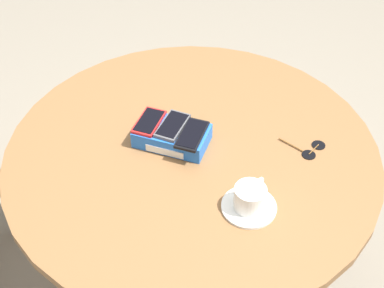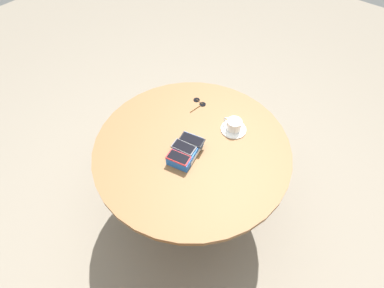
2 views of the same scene
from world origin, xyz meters
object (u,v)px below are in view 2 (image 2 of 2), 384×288
(phone_gray, at_px, (184,147))
(saucer, at_px, (233,129))
(phone_box, at_px, (185,151))
(phone_black, at_px, (192,139))
(sunglasses, at_px, (199,103))
(coffee_cup, at_px, (234,125))
(phone_red, at_px, (178,157))
(round_table, at_px, (192,155))

(phone_gray, relative_size, saucer, 0.92)
(phone_box, xyz_separation_m, phone_black, (0.07, 0.01, 0.03))
(sunglasses, bearing_deg, saucer, -99.14)
(coffee_cup, height_order, sunglasses, coffee_cup)
(phone_box, relative_size, phone_red, 1.78)
(round_table, relative_size, phone_black, 7.59)
(phone_gray, bearing_deg, phone_box, -54.17)
(phone_box, height_order, phone_gray, phone_gray)
(phone_black, bearing_deg, phone_gray, -173.72)
(phone_red, distance_m, phone_black, 0.14)
(phone_gray, relative_size, phone_black, 0.93)
(phone_red, height_order, phone_gray, phone_gray)
(phone_red, xyz_separation_m, saucer, (0.39, -0.09, -0.05))
(phone_gray, xyz_separation_m, phone_black, (0.07, 0.01, -0.00))
(phone_red, relative_size, saucer, 0.90)
(phone_red, relative_size, phone_black, 0.91)
(phone_box, distance_m, phone_gray, 0.03)
(round_table, relative_size, phone_box, 4.69)
(coffee_cup, xyz_separation_m, sunglasses, (0.05, 0.30, -0.04))
(phone_gray, distance_m, coffee_cup, 0.34)
(phone_black, bearing_deg, phone_red, -169.34)
(phone_gray, bearing_deg, saucer, -18.08)
(phone_box, bearing_deg, sunglasses, 28.45)
(phone_red, distance_m, phone_gray, 0.07)
(phone_black, distance_m, sunglasses, 0.36)
(phone_box, height_order, phone_red, phone_red)
(phone_box, relative_size, coffee_cup, 2.02)
(coffee_cup, bearing_deg, phone_box, 162.86)
(round_table, relative_size, saucer, 7.51)
(phone_red, xyz_separation_m, phone_gray, (0.07, 0.02, 0.00))
(phone_black, height_order, coffee_cup, coffee_cup)
(phone_black, height_order, sunglasses, phone_black)
(phone_red, bearing_deg, sunglasses, 25.86)
(phone_red, xyz_separation_m, coffee_cup, (0.39, -0.08, -0.02))
(phone_box, bearing_deg, saucer, -17.55)
(round_table, height_order, sunglasses, sunglasses)
(phone_gray, xyz_separation_m, sunglasses, (0.37, 0.19, -0.06))
(phone_red, distance_m, sunglasses, 0.49)
(round_table, height_order, coffee_cup, coffee_cup)
(phone_black, relative_size, sunglasses, 1.11)
(phone_gray, height_order, coffee_cup, coffee_cup)
(coffee_cup, bearing_deg, round_table, 157.12)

